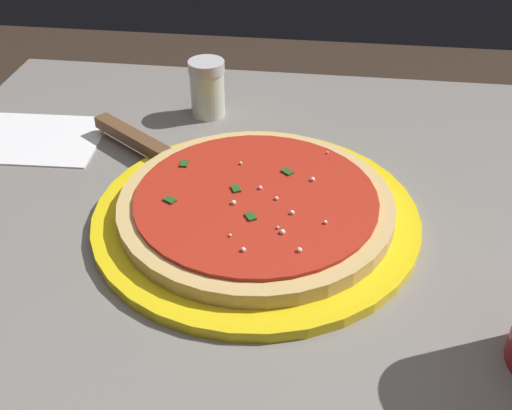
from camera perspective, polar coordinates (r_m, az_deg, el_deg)
restaurant_table at (r=0.73m, az=1.28°, el=-13.43°), size 0.85×0.81×0.76m
serving_plate at (r=0.64m, az=0.00°, el=-1.04°), size 0.33×0.33×0.01m
pizza at (r=0.63m, az=-0.00°, el=0.07°), size 0.28×0.28×0.02m
pizza_server at (r=0.74m, az=-9.11°, el=4.81°), size 0.20×0.17×0.01m
napkin_folded_right at (r=0.83m, az=-18.95°, el=5.66°), size 0.16×0.13×0.00m
parmesan_shaker at (r=0.83m, az=-4.41°, el=10.48°), size 0.05×0.05×0.07m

